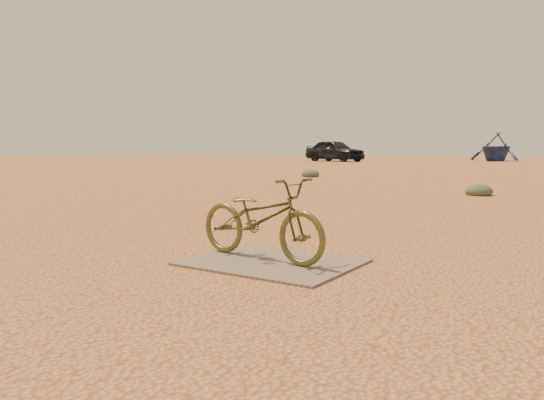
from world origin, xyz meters
The scene contains 8 objects.
ground centered at (0.00, 0.00, 0.00)m, with size 120.00×120.00×0.00m, color tan.
plywood_board centered at (-0.07, -0.52, 0.01)m, with size 1.47×1.16×0.02m, color #7E6755.
bicycle centered at (-0.21, -0.49, 0.40)m, with size 0.50×1.45×0.76m, color brown.
car centered at (-15.54, 31.79, 0.81)m, with size 1.92×4.78×1.63m, color black.
boat_near_left centered at (-21.68, 42.98, 0.53)m, with size 3.67×5.14×1.06m, color white.
boat_far_left centered at (-5.48, 39.32, 1.12)m, with size 3.68×4.26×2.24m, color navy.
kale_a centered at (-0.02, 7.74, 0.00)m, with size 0.58×0.58×0.32m, color #4D5E3F.
kale_c centered at (-6.67, 12.08, 0.00)m, with size 0.64×0.64×0.35m, color #4D5E3F.
Camera 1 is at (2.52, -4.48, 1.05)m, focal length 35.00 mm.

